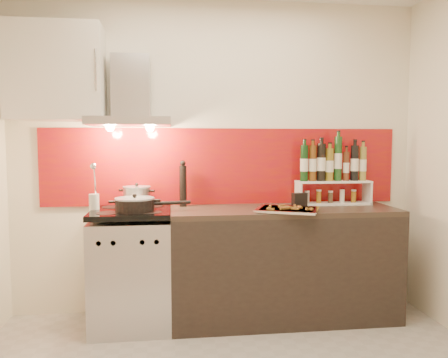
{
  "coord_description": "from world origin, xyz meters",
  "views": [
    {
      "loc": [
        -0.4,
        -2.27,
        1.42
      ],
      "look_at": [
        0.0,
        0.95,
        1.15
      ],
      "focal_mm": 35.0,
      "sensor_mm": 36.0,
      "label": 1
    }
  ],
  "objects": [
    {
      "name": "back_wall",
      "position": [
        0.0,
        1.4,
        1.3
      ],
      "size": [
        3.4,
        0.02,
        2.6
      ],
      "primitive_type": "cube",
      "color": "silver",
      "rests_on": "ground"
    },
    {
      "name": "backsplash",
      "position": [
        0.05,
        1.39,
        1.22
      ],
      "size": [
        3.0,
        0.02,
        0.64
      ],
      "primitive_type": "cube",
      "color": "maroon",
      "rests_on": "back_wall"
    },
    {
      "name": "range_stove",
      "position": [
        -0.7,
        1.1,
        0.44
      ],
      "size": [
        0.6,
        0.6,
        0.91
      ],
      "color": "#B7B7BA",
      "rests_on": "ground"
    },
    {
      "name": "counter",
      "position": [
        0.5,
        1.1,
        0.45
      ],
      "size": [
        1.8,
        0.6,
        0.9
      ],
      "color": "black",
      "rests_on": "ground"
    },
    {
      "name": "range_hood",
      "position": [
        -0.7,
        1.24,
        1.74
      ],
      "size": [
        0.62,
        0.5,
        0.61
      ],
      "color": "#B7B7BA",
      "rests_on": "back_wall"
    },
    {
      "name": "upper_cabinet",
      "position": [
        -1.25,
        1.22,
        1.95
      ],
      "size": [
        0.7,
        0.35,
        0.72
      ],
      "primitive_type": "cube",
      "color": "beige",
      "rests_on": "back_wall"
    },
    {
      "name": "stock_pot",
      "position": [
        -0.67,
        1.26,
        0.99
      ],
      "size": [
        0.22,
        0.22,
        0.19
      ],
      "color": "#B7B7BA",
      "rests_on": "range_stove"
    },
    {
      "name": "saute_pan",
      "position": [
        -0.66,
        1.01,
        0.96
      ],
      "size": [
        0.57,
        0.29,
        0.14
      ],
      "color": "black",
      "rests_on": "range_stove"
    },
    {
      "name": "utensil_jar",
      "position": [
        -0.98,
        1.13,
        1.01
      ],
      "size": [
        0.08,
        0.12,
        0.37
      ],
      "color": "silver",
      "rests_on": "range_stove"
    },
    {
      "name": "pepper_mill",
      "position": [
        -0.3,
        1.29,
        1.08
      ],
      "size": [
        0.06,
        0.06,
        0.38
      ],
      "color": "black",
      "rests_on": "counter"
    },
    {
      "name": "step_shelf",
      "position": [
        0.95,
        1.24,
        1.17
      ],
      "size": [
        0.62,
        0.17,
        0.57
      ],
      "color": "white",
      "rests_on": "counter"
    },
    {
      "name": "caddy_box",
      "position": [
        0.64,
        1.15,
        0.96
      ],
      "size": [
        0.13,
        0.09,
        0.11
      ],
      "primitive_type": "cube",
      "rotation": [
        0.0,
        0.0,
        0.3
      ],
      "color": "black",
      "rests_on": "counter"
    },
    {
      "name": "baking_tray",
      "position": [
        0.48,
        0.93,
        0.92
      ],
      "size": [
        0.56,
        0.51,
        0.03
      ],
      "color": "silver",
      "rests_on": "counter"
    }
  ]
}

